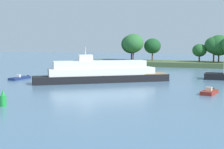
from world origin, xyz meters
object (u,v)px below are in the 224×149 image
object	(u,v)px
small_motorboat	(209,92)
fishing_skiff	(20,78)
channel_buoy_red	(61,70)
channel_buoy_green	(3,99)
white_riverboat	(102,73)

from	to	relation	value
small_motorboat	fishing_skiff	xyz separation A→B (m)	(-36.42, 5.99, -0.03)
fishing_skiff	channel_buoy_red	distance (m)	14.94
small_motorboat	channel_buoy_green	xyz separation A→B (m)	(-20.39, -17.98, 0.52)
small_motorboat	white_riverboat	size ratio (longest dim) A/B	0.20
channel_buoy_red	small_motorboat	bearing A→B (deg)	-30.09
fishing_skiff	white_riverboat	distance (m)	17.02
small_motorboat	channel_buoy_red	xyz separation A→B (m)	(-36.08, 20.91, 0.52)
fishing_skiff	channel_buoy_red	size ratio (longest dim) A/B	2.91
small_motorboat	channel_buoy_green	bearing A→B (deg)	-138.58
fishing_skiff	white_riverboat	bearing A→B (deg)	5.21
small_motorboat	white_riverboat	distance (m)	20.98
small_motorboat	white_riverboat	bearing A→B (deg)	158.92
fishing_skiff	channel_buoy_green	distance (m)	28.85
channel_buoy_green	channel_buoy_red	bearing A→B (deg)	111.98
channel_buoy_red	white_riverboat	bearing A→B (deg)	-38.96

